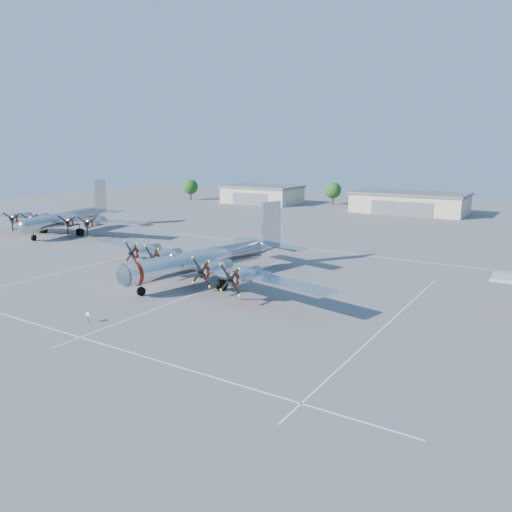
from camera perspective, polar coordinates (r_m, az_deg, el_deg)
The scene contains 9 objects.
ground at distance 62.69m, azimuth -3.54°, elevation -3.05°, with size 260.00×260.00×0.00m, color #58585B.
parking_lines at distance 61.33m, azimuth -4.49°, elevation -3.41°, with size 60.00×50.08×0.01m.
hangar_west at distance 154.32m, azimuth 0.71°, elevation 7.07°, with size 22.60×14.60×5.40m.
hangar_center at distance 136.36m, azimuth 17.12°, elevation 5.86°, with size 28.60×14.60×5.40m.
tree_far_west at distance 165.54m, azimuth -7.49°, elevation 7.84°, with size 4.80×4.80×6.64m.
tree_west at distance 152.07m, azimuth 8.81°, elevation 7.42°, with size 4.80×4.80×6.64m.
main_bomber_b29 at distance 64.04m, azimuth -5.65°, elevation -2.76°, with size 41.30×28.25×9.13m, color silver, non-canonical shape.
bomber_west at distance 105.93m, azimuth -20.75°, elevation 2.45°, with size 37.44×26.51×9.89m, color #B5B7BA, non-canonical shape.
info_placard at distance 51.02m, azimuth -18.68°, elevation -6.43°, with size 0.54×0.11×1.03m.
Camera 1 is at (35.52, -48.97, 16.44)m, focal length 35.00 mm.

